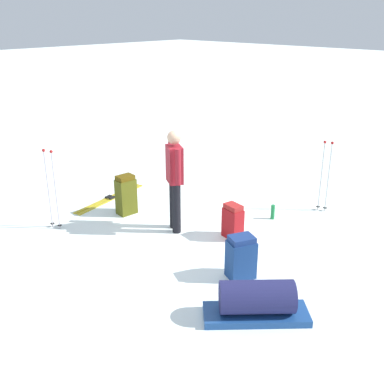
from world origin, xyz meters
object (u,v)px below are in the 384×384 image
backpack_large_dark (126,195)px  ski_poles_planted_far (325,173)px  skier_standing (175,176)px  thermos_bottle (273,212)px  backpack_small_spare (233,221)px  ski_poles_planted_near (51,186)px  gear_sled (257,302)px  ski_pair_near (110,198)px  backpack_bright (241,257)px

backpack_large_dark → ski_poles_planted_far: size_ratio=0.55×
skier_standing → thermos_bottle: size_ratio=6.54×
backpack_small_spare → thermos_bottle: 1.06m
ski_poles_planted_far → thermos_bottle: 1.20m
backpack_small_spare → thermos_bottle: size_ratio=2.21×
backpack_large_dark → ski_poles_planted_near: ski_poles_planted_near is taller
gear_sled → thermos_bottle: size_ratio=4.63×
ski_poles_planted_near → skier_standing: bearing=-138.5°
backpack_small_spare → backpack_large_dark: bearing=15.9°
skier_standing → thermos_bottle: 1.94m
ski_pair_near → backpack_bright: (-3.60, 0.51, 0.29)m
ski_pair_near → gear_sled: (-4.31, 1.11, 0.21)m
ski_poles_planted_near → ski_poles_planted_far: bearing=-127.7°
skier_standing → ski_poles_planted_near: (1.52, 1.34, -0.19)m
ski_pair_near → backpack_bright: 3.65m
skier_standing → thermos_bottle: bearing=-122.5°
skier_standing → ski_pair_near: bearing=-2.4°
gear_sled → ski_poles_planted_near: bearing=4.6°
ski_poles_planted_far → backpack_small_spare: bearing=75.7°
skier_standing → backpack_bright: bearing=165.9°
skier_standing → backpack_large_dark: bearing=6.9°
backpack_small_spare → skier_standing: bearing=26.2°
skier_standing → ski_poles_planted_far: skier_standing is taller
backpack_bright → gear_sled: 0.93m
skier_standing → ski_poles_planted_far: bearing=-119.8°
backpack_large_dark → thermos_bottle: 2.63m
backpack_small_spare → ski_poles_planted_near: ski_poles_planted_near is taller
skier_standing → backpack_small_spare: 1.19m
backpack_bright → ski_poles_planted_near: (3.23, 0.91, 0.46)m
skier_standing → backpack_large_dark: size_ratio=2.34×
ski_poles_planted_near → backpack_small_spare: bearing=-143.5°
backpack_bright → ski_poles_planted_far: size_ratio=0.47×
ski_pair_near → ski_poles_planted_near: size_ratio=1.31×
skier_standing → ski_poles_planted_near: size_ratio=1.23×
backpack_bright → backpack_small_spare: size_ratio=1.07×
ski_pair_near → gear_sled: bearing=165.5°
backpack_large_dark → ski_poles_planted_near: size_ratio=0.53×
ski_poles_planted_near → gear_sled: (-3.93, -0.31, -0.54)m
ski_pair_near → ski_poles_planted_far: (-3.28, -2.34, 0.72)m
backpack_small_spare → ski_poles_planted_far: bearing=-104.3°
thermos_bottle → backpack_bright: bearing=111.9°
backpack_large_dark → ski_pair_near: bearing=-15.5°
ski_pair_near → thermos_bottle: size_ratio=6.93×
backpack_bright → ski_poles_planted_near: size_ratio=0.45×
gear_sled → thermos_bottle: bearing=-59.7°
ski_poles_planted_far → gear_sled: ski_poles_planted_far is taller
ski_pair_near → backpack_bright: size_ratio=2.91×
backpack_large_dark → ski_poles_planted_near: bearing=71.6°
ski_poles_planted_near → ski_poles_planted_far: (-2.90, -3.76, -0.03)m
thermos_bottle → gear_sled: bearing=120.3°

